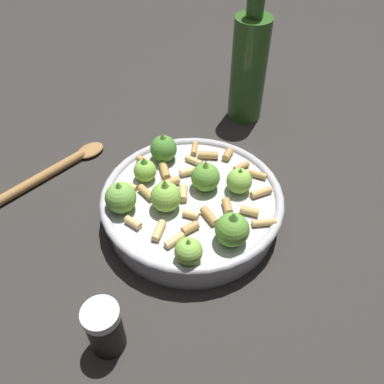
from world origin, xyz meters
name	(u,v)px	position (x,y,z in m)	size (l,w,h in m)	color
ground_plane	(192,217)	(0.00, 0.00, 0.00)	(2.40, 2.40, 0.00)	#2D2B28
cooking_pan	(191,203)	(0.00, 0.00, 0.03)	(0.27, 0.27, 0.10)	#B7B7BC
pepper_shaker	(105,328)	(0.09, 0.21, 0.04)	(0.04, 0.04, 0.08)	black
olive_oil_bottle	(249,67)	(-0.09, -0.28, 0.11)	(0.07, 0.07, 0.25)	#336023
wooden_spoon	(59,167)	(0.23, -0.10, 0.01)	(0.16, 0.17, 0.02)	#9E703D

